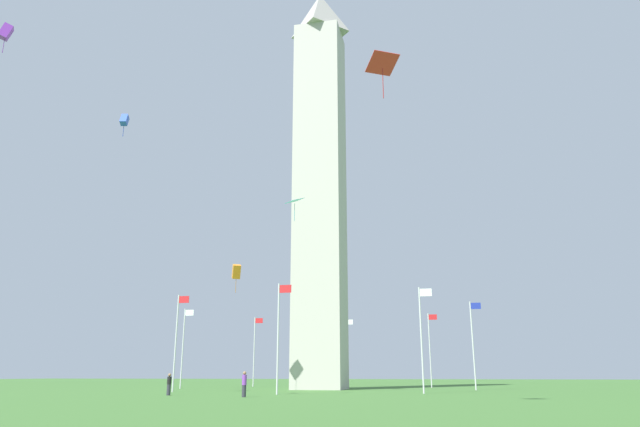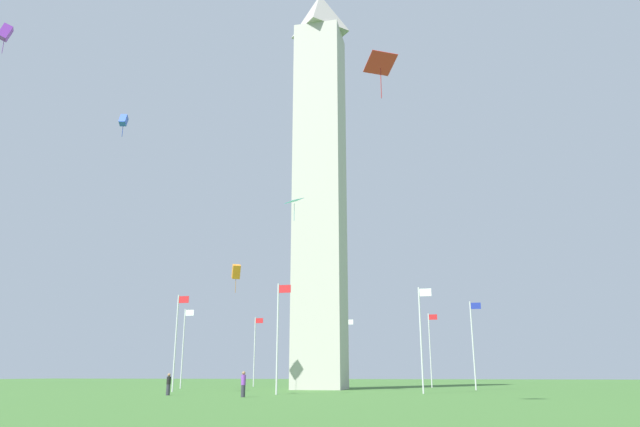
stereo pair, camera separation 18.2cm
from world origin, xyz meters
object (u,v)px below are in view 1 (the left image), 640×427
at_px(flagpole_n, 473,341).
at_px(flagpole_se, 255,348).
at_px(flagpole_ne, 430,347).
at_px(kite_cyan_diamond, 295,201).
at_px(kite_blue_box, 124,120).
at_px(person_purple_shirt, 244,384).
at_px(flagpole_s, 183,344).
at_px(flagpole_nw, 422,334).
at_px(obelisk_monument, 320,173).
at_px(kite_orange_box, 236,272).
at_px(flagpole_sw, 177,338).
at_px(flagpole_w, 279,333).
at_px(kite_red_diamond, 382,64).
at_px(flagpole_e, 346,349).
at_px(person_black_shirt, 169,384).
at_px(kite_purple_box, 6,32).

relative_size(flagpole_n, flagpole_se, 1.00).
xyz_separation_m(flagpole_ne, kite_cyan_diamond, (-11.47, -21.07, 12.74)).
bearing_deg(kite_blue_box, person_purple_shirt, 41.70).
distance_m(flagpole_s, flagpole_nw, 29.01).
distance_m(obelisk_monument, kite_cyan_diamond, 11.87).
distance_m(flagpole_ne, flagpole_s, 29.01).
height_order(flagpole_nw, kite_orange_box, kite_orange_box).
height_order(flagpole_sw, flagpole_w, same).
bearing_deg(kite_red_diamond, flagpole_w, 120.60).
height_order(flagpole_e, flagpole_s, same).
height_order(flagpole_n, flagpole_ne, same).
bearing_deg(flagpole_ne, person_black_shirt, -121.70).
distance_m(flagpole_e, person_black_shirt, 35.79).
bearing_deg(flagpole_ne, flagpole_sw, -135.00).
bearing_deg(flagpole_sw, obelisk_monument, 45.14).
bearing_deg(kite_red_diamond, obelisk_monument, 107.64).
height_order(kite_purple_box, kite_orange_box, kite_purple_box).
bearing_deg(flagpole_ne, kite_red_diamond, -90.54).
relative_size(flagpole_w, kite_purple_box, 3.55).
height_order(flagpole_ne, kite_cyan_diamond, kite_cyan_diamond).
xyz_separation_m(person_black_shirt, kite_blue_box, (-0.49, -8.54, 17.85)).
height_order(flagpole_ne, flagpole_e, same).
relative_size(obelisk_monument, person_purple_shirt, 27.67).
xyz_separation_m(flagpole_n, kite_orange_box, (-21.69, -9.96, 6.15)).
bearing_deg(kite_cyan_diamond, flagpole_se, 117.01).
height_order(obelisk_monument, kite_cyan_diamond, obelisk_monument).
bearing_deg(person_black_shirt, flagpole_sw, 77.89).
height_order(flagpole_ne, flagpole_nw, same).
bearing_deg(kite_cyan_diamond, flagpole_n, 31.81).
distance_m(flagpole_sw, flagpole_nw, 22.21).
xyz_separation_m(flagpole_e, flagpole_sw, (-11.10, -26.80, 0.00)).
bearing_deg(person_purple_shirt, flagpole_se, 32.76).
xyz_separation_m(person_purple_shirt, kite_orange_box, (-5.18, 11.22, 10.02)).
bearing_deg(flagpole_w, flagpole_s, 135.00).
distance_m(flagpole_se, kite_orange_box, 22.53).
relative_size(person_purple_shirt, kite_blue_box, 1.02).
relative_size(flagpole_ne, kite_red_diamond, 3.79).
height_order(person_black_shirt, kite_cyan_diamond, kite_cyan_diamond).
xyz_separation_m(flagpole_se, kite_orange_box, (5.11, -21.06, 6.15)).
bearing_deg(flagpole_n, person_black_shirt, -140.63).
bearing_deg(flagpole_nw, person_purple_shirt, -139.77).
height_order(flagpole_se, kite_blue_box, kite_blue_box).
height_order(flagpole_w, kite_red_diamond, kite_red_diamond).
distance_m(flagpole_sw, flagpole_w, 12.02).
distance_m(kite_purple_box, kite_orange_box, 27.21).
bearing_deg(kite_cyan_diamond, person_purple_shirt, -92.26).
bearing_deg(flagpole_sw, kite_orange_box, 12.64).
xyz_separation_m(obelisk_monument, kite_red_diamond, (10.74, -33.76, -6.81)).
height_order(flagpole_se, person_black_shirt, flagpole_se).
relative_size(flagpole_w, kite_red_diamond, 3.79).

